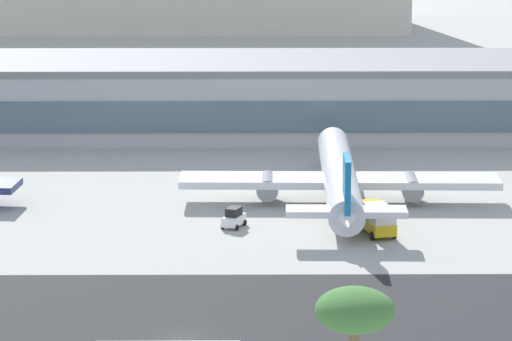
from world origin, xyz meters
The scene contains 6 objects.
ground_plane centered at (0.00, 0.00, 0.00)m, with size 1400.00×1400.00×0.00m, color #A8A8A3.
terminal_building centered at (14.81, 86.91, 5.28)m, with size 146.07×22.94×10.55m.
airliner_blue_tail_gate_1 centered at (16.05, 44.44, 2.91)m, with size 36.95×43.83×9.14m.
service_box_truck_0 centered at (19.18, 31.80, 1.79)m, with size 3.85×6.41×3.25m.
service_baggage_tug_1 centered at (3.98, 34.71, 1.05)m, with size 2.82×3.57×2.20m.
palm_tree_0 centered at (11.80, -31.37, 12.52)m, with size 4.80×4.80×14.39m.
Camera 1 is at (5.34, -109.81, 39.83)m, focal length 97.25 mm.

